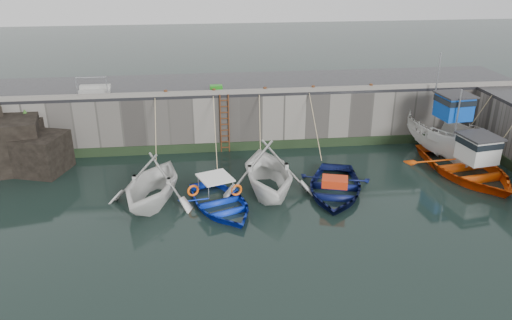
{
  "coord_description": "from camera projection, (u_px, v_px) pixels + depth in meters",
  "views": [
    {
      "loc": [
        -3.28,
        -15.28,
        10.23
      ],
      "look_at": [
        -0.81,
        5.75,
        1.2
      ],
      "focal_mm": 35.0,
      "sensor_mm": 36.0,
      "label": 1
    }
  ],
  "objects": [
    {
      "name": "bollard_a",
      "position": [
        166.0,
        93.0,
        25.85
      ],
      "size": [
        0.18,
        0.18,
        0.28
      ],
      "primitive_type": "cylinder",
      "color": "#3F1E0F",
      "rests_on": "road_back"
    },
    {
      "name": "bollard_b",
      "position": [
        214.0,
        91.0,
        26.12
      ],
      "size": [
        0.18,
        0.18,
        0.28
      ],
      "primitive_type": "cylinder",
      "color": "#3F1E0F",
      "rests_on": "road_back"
    },
    {
      "name": "boat_near_blacktrim_rope",
      "position": [
        257.0,
        159.0,
        26.2
      ],
      "size": [
        0.04,
        3.72,
        3.1
      ],
      "primitive_type": null,
      "color": "tan",
      "rests_on": "ground"
    },
    {
      "name": "boat_near_white",
      "position": [
        153.0,
        202.0,
        21.76
      ],
      "size": [
        5.3,
        5.73,
        2.49
      ],
      "primitive_type": "imported",
      "rotation": [
        0.0,
        0.0,
        -0.3
      ],
      "color": "silver",
      "rests_on": "ground"
    },
    {
      "name": "rock_outcrop",
      "position": [
        6.0,
        144.0,
        24.77
      ],
      "size": [
        5.85,
        4.24,
        3.41
      ],
      "color": "black",
      "rests_on": "ground"
    },
    {
      "name": "boat_near_navy",
      "position": [
        334.0,
        192.0,
        22.63
      ],
      "size": [
        4.82,
        5.77,
        1.03
      ],
      "primitive_type": "imported",
      "rotation": [
        0.0,
        0.0,
        -0.29
      ],
      "color": "#0B1346",
      "rests_on": "ground"
    },
    {
      "name": "road_back",
      "position": [
        256.0,
        83.0,
        28.53
      ],
      "size": [
        30.0,
        5.0,
        0.16
      ],
      "primitive_type": "cube",
      "color": "black",
      "rests_on": "quay_back"
    },
    {
      "name": "bollard_e",
      "position": [
        371.0,
        86.0,
        27.04
      ],
      "size": [
        0.18,
        0.18,
        0.28
      ],
      "primitive_type": "cylinder",
      "color": "#3F1E0F",
      "rests_on": "road_back"
    },
    {
      "name": "boat_far_white",
      "position": [
        443.0,
        135.0,
        26.51
      ],
      "size": [
        3.11,
        6.77,
        5.53
      ],
      "rotation": [
        0.0,
        0.0,
        0.1
      ],
      "color": "white",
      "rests_on": "ground"
    },
    {
      "name": "algae_back",
      "position": [
        262.0,
        145.0,
        27.32
      ],
      "size": [
        30.0,
        0.08,
        0.5
      ],
      "primitive_type": "cube",
      "color": "black",
      "rests_on": "ground"
    },
    {
      "name": "ground",
      "position": [
        296.0,
        250.0,
        18.32
      ],
      "size": [
        120.0,
        120.0,
        0.0
      ],
      "primitive_type": "plane",
      "color": "black",
      "rests_on": "ground"
    },
    {
      "name": "fish_crate",
      "position": [
        216.0,
        88.0,
        26.64
      ],
      "size": [
        0.67,
        0.43,
        0.31
      ],
      "primitive_type": "cube",
      "rotation": [
        0.0,
        0.0,
        0.03
      ],
      "color": "#1B7815",
      "rests_on": "road_back"
    },
    {
      "name": "boat_near_blue_rope",
      "position": [
        216.0,
        166.0,
        25.39
      ],
      "size": [
        0.04,
        4.71,
        3.1
      ],
      "primitive_type": null,
      "color": "tan",
      "rests_on": "ground"
    },
    {
      "name": "kerb_back",
      "position": [
        262.0,
        91.0,
        26.32
      ],
      "size": [
        30.0,
        0.3,
        0.2
      ],
      "primitive_type": "cube",
      "color": "slate",
      "rests_on": "road_back"
    },
    {
      "name": "boat_near_blacktrim",
      "position": [
        267.0,
        192.0,
        22.69
      ],
      "size": [
        4.6,
        5.28,
        2.7
      ],
      "primitive_type": "imported",
      "rotation": [
        0.0,
        0.0,
        0.04
      ],
      "color": "silver",
      "rests_on": "ground"
    },
    {
      "name": "bollard_d",
      "position": [
        313.0,
        88.0,
        26.69
      ],
      "size": [
        0.18,
        0.18,
        0.28
      ],
      "primitive_type": "cylinder",
      "color": "#3F1E0F",
      "rests_on": "road_back"
    },
    {
      "name": "railing",
      "position": [
        95.0,
        89.0,
        26.34
      ],
      "size": [
        1.6,
        1.05,
        1.0
      ],
      "color": "#A5A8AD",
      "rests_on": "road_back"
    },
    {
      "name": "boat_far_orange",
      "position": [
        466.0,
        166.0,
        24.28
      ],
      "size": [
        5.38,
        6.87,
        4.29
      ],
      "rotation": [
        0.0,
        0.0,
        0.16
      ],
      "color": "#F0530C",
      "rests_on": "ground"
    },
    {
      "name": "boat_near_blue",
      "position": [
        221.0,
        207.0,
        21.31
      ],
      "size": [
        4.51,
        5.26,
        0.92
      ],
      "primitive_type": "imported",
      "rotation": [
        0.0,
        0.0,
        0.35
      ],
      "color": "#0C2EC1",
      "rests_on": "ground"
    },
    {
      "name": "boat_near_white_rope",
      "position": [
        159.0,
        165.0,
        25.46
      ],
      "size": [
        0.04,
        4.04,
        3.1
      ],
      "primitive_type": null,
      "color": "tan",
      "rests_on": "ground"
    },
    {
      "name": "boat_near_navy_rope",
      "position": [
        314.0,
        158.0,
        26.33
      ],
      "size": [
        0.04,
        4.03,
        3.1
      ],
      "primitive_type": null,
      "color": "tan",
      "rests_on": "ground"
    },
    {
      "name": "ladder",
      "position": [
        225.0,
        124.0,
        26.54
      ],
      "size": [
        0.51,
        0.08,
        3.2
      ],
      "color": "#3F1E0F",
      "rests_on": "ground"
    },
    {
      "name": "quay_back",
      "position": [
        256.0,
        110.0,
        29.15
      ],
      "size": [
        30.0,
        5.0,
        3.0
      ],
      "primitive_type": "cube",
      "color": "slate",
      "rests_on": "ground"
    },
    {
      "name": "bollard_c",
      "position": [
        265.0,
        90.0,
        26.41
      ],
      "size": [
        0.18,
        0.18,
        0.28
      ],
      "primitive_type": "cylinder",
      "color": "#3F1E0F",
      "rests_on": "road_back"
    }
  ]
}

